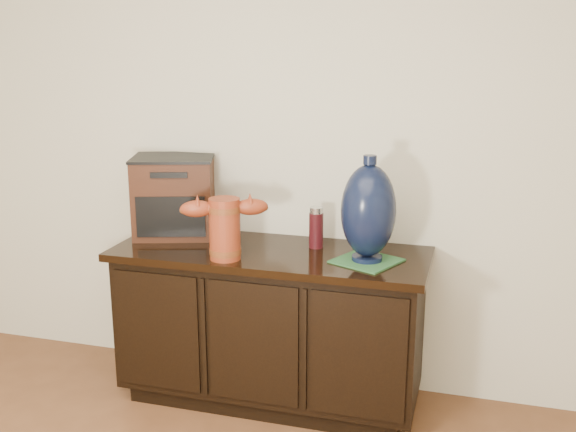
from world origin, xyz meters
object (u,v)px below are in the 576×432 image
(lamp_base, at_px, (368,211))
(spray_can, at_px, (316,228))
(terracotta_vessel, at_px, (225,225))
(tv_radio, at_px, (174,196))
(sideboard, at_px, (271,324))

(lamp_base, xyz_separation_m, spray_can, (-0.27, 0.14, -0.13))
(terracotta_vessel, relative_size, spray_can, 1.95)
(lamp_base, height_order, spray_can, lamp_base)
(tv_radio, distance_m, lamp_base, 1.01)
(sideboard, relative_size, tv_radio, 3.12)
(sideboard, bearing_deg, spray_can, 28.28)
(terracotta_vessel, height_order, lamp_base, lamp_base)
(sideboard, height_order, tv_radio, tv_radio)
(lamp_base, relative_size, spray_can, 2.38)
(terracotta_vessel, relative_size, lamp_base, 0.82)
(tv_radio, xyz_separation_m, lamp_base, (0.99, -0.16, 0.03))
(terracotta_vessel, distance_m, lamp_base, 0.63)
(sideboard, bearing_deg, tv_radio, 166.86)
(sideboard, height_order, spray_can, spray_can)
(tv_radio, xyz_separation_m, spray_can, (0.73, -0.02, -0.10))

